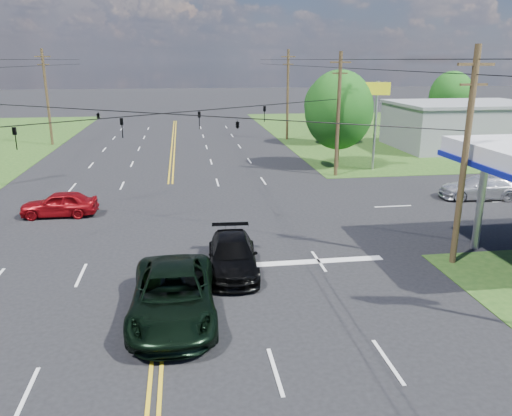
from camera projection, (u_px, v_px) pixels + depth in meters
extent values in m
plane|color=black|center=(168.00, 216.00, 29.46)|extent=(280.00, 280.00, 0.00)
cube|color=#1F4516|center=(447.00, 131.00, 64.67)|extent=(46.00, 48.00, 0.03)
cube|color=silver|center=(276.00, 264.00, 22.57)|extent=(10.00, 0.50, 0.02)
cube|color=gray|center=(463.00, 126.00, 51.97)|extent=(14.00, 10.00, 4.40)
cylinder|color=#A5A5AA|center=(480.00, 203.00, 23.77)|extent=(0.36, 0.36, 4.65)
cylinder|color=#3C3019|center=(465.00, 160.00, 21.38)|extent=(0.28, 0.28, 9.50)
cube|color=#3C3019|center=(476.00, 64.00, 20.25)|extent=(1.60, 0.12, 0.12)
cube|color=#3C3019|center=(474.00, 85.00, 20.48)|extent=(1.20, 0.10, 0.10)
cylinder|color=#3C3019|center=(338.00, 116.00, 38.45)|extent=(0.28, 0.28, 9.50)
cube|color=#3C3019|center=(341.00, 62.00, 37.32)|extent=(1.60, 0.12, 0.12)
cube|color=#3C3019|center=(340.00, 73.00, 37.55)|extent=(1.20, 0.10, 0.10)
cylinder|color=#3C3019|center=(47.00, 98.00, 52.77)|extent=(0.28, 0.28, 10.00)
cube|color=#3C3019|center=(42.00, 57.00, 51.58)|extent=(1.60, 0.12, 0.12)
cube|color=#3C3019|center=(43.00, 65.00, 51.80)|extent=(1.20, 0.10, 0.10)
cylinder|color=#3C3019|center=(288.00, 95.00, 56.39)|extent=(0.28, 0.28, 10.00)
cube|color=#3C3019|center=(288.00, 57.00, 55.19)|extent=(1.60, 0.12, 0.12)
cube|color=#3C3019|center=(288.00, 64.00, 55.42)|extent=(1.20, 0.10, 0.10)
imported|color=black|center=(15.00, 139.00, 22.74)|extent=(0.17, 0.21, 1.05)
imported|color=black|center=(122.00, 128.00, 26.26)|extent=(0.17, 0.21, 1.05)
imported|color=black|center=(199.00, 120.00, 29.57)|extent=(0.17, 0.21, 1.05)
imported|color=black|center=(265.00, 114.00, 33.08)|extent=(0.17, 0.21, 1.05)
imported|color=black|center=(98.00, 115.00, 29.85)|extent=(1.24, 0.26, 0.50)
imported|color=black|center=(237.00, 124.00, 25.81)|extent=(1.24, 0.26, 0.50)
cylinder|color=black|center=(403.00, 59.00, 26.83)|extent=(0.04, 100.00, 0.04)
cylinder|color=black|center=(402.00, 71.00, 27.00)|extent=(0.04, 100.00, 0.04)
cylinder|color=#3C3019|center=(337.00, 148.00, 42.32)|extent=(0.36, 0.36, 3.30)
ellipsoid|color=#174713|center=(339.00, 110.00, 41.39)|extent=(5.70, 5.70, 6.60)
cylinder|color=#3C3019|center=(326.00, 131.00, 54.10)|extent=(0.36, 0.36, 2.86)
ellipsoid|color=#174713|center=(327.00, 105.00, 53.31)|extent=(4.94, 4.94, 5.72)
cylinder|color=#3C3019|center=(449.00, 121.00, 62.20)|extent=(0.36, 0.36, 3.08)
ellipsoid|color=#174713|center=(451.00, 96.00, 61.34)|extent=(5.32, 5.32, 6.16)
imported|color=black|center=(173.00, 295.00, 17.64)|extent=(3.02, 6.41, 1.77)
imported|color=black|center=(233.00, 255.00, 21.61)|extent=(2.34, 5.20, 1.48)
imported|color=maroon|center=(59.00, 204.00, 29.32)|extent=(4.39, 1.85, 1.48)
imported|color=silver|center=(480.00, 187.00, 33.03)|extent=(5.49, 2.82, 1.52)
cylinder|color=#A5A5AA|center=(375.00, 126.00, 40.97)|extent=(0.20, 0.20, 7.25)
cube|color=#FFFD1A|center=(378.00, 89.00, 40.10)|extent=(1.99, 0.77, 1.00)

